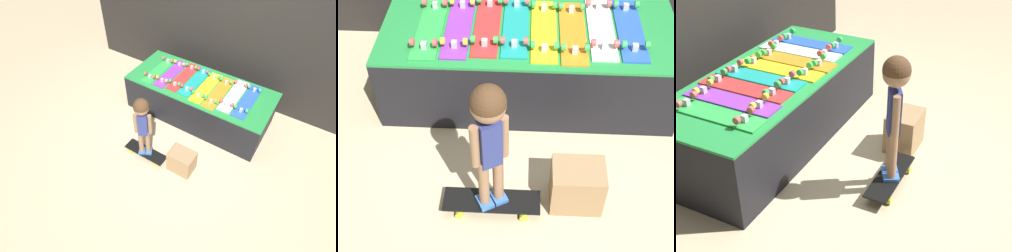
{
  "view_description": "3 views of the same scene",
  "coord_description": "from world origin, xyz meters",
  "views": [
    {
      "loc": [
        1.31,
        -2.3,
        3.08
      ],
      "look_at": [
        -0.07,
        -0.16,
        0.37
      ],
      "focal_mm": 28.0,
      "sensor_mm": 36.0,
      "label": 1
    },
    {
      "loc": [
        -0.03,
        -2.28,
        2.62
      ],
      "look_at": [
        -0.14,
        -0.15,
        0.39
      ],
      "focal_mm": 50.0,
      "sensor_mm": 36.0,
      "label": 2
    },
    {
      "loc": [
        -2.91,
        -1.49,
        2.28
      ],
      "look_at": [
        -0.16,
        -0.12,
        0.39
      ],
      "focal_mm": 50.0,
      "sensor_mm": 36.0,
      "label": 3
    }
  ],
  "objects": [
    {
      "name": "ground_plane",
      "position": [
        0.0,
        0.0,
        0.0
      ],
      "size": [
        16.0,
        16.0,
        0.0
      ],
      "primitive_type": "plane",
      "color": "beige"
    },
    {
      "name": "display_rack",
      "position": [
        0.0,
        0.64,
        0.3
      ],
      "size": [
        2.22,
        0.95,
        0.6
      ],
      "color": "black",
      "rests_on": "ground_plane"
    },
    {
      "name": "skateboard_green_on_rack",
      "position": [
        -0.74,
        0.61,
        0.62
      ],
      "size": [
        0.19,
        0.78,
        0.09
      ],
      "color": "green",
      "rests_on": "display_rack"
    },
    {
      "name": "skateboard_purple_on_rack",
      "position": [
        -0.53,
        0.64,
        0.62
      ],
      "size": [
        0.19,
        0.78,
        0.09
      ],
      "color": "purple",
      "rests_on": "display_rack"
    },
    {
      "name": "skateboard_red_on_rack",
      "position": [
        -0.32,
        0.67,
        0.62
      ],
      "size": [
        0.19,
        0.78,
        0.09
      ],
      "color": "red",
      "rests_on": "display_rack"
    },
    {
      "name": "skateboard_teal_on_rack",
      "position": [
        -0.11,
        0.67,
        0.62
      ],
      "size": [
        0.19,
        0.78,
        0.09
      ],
      "color": "teal",
      "rests_on": "display_rack"
    },
    {
      "name": "skateboard_yellow_on_rack",
      "position": [
        0.11,
        0.62,
        0.62
      ],
      "size": [
        0.19,
        0.78,
        0.09
      ],
      "color": "yellow",
      "rests_on": "display_rack"
    },
    {
      "name": "skateboard_orange_on_rack",
      "position": [
        0.32,
        0.61,
        0.62
      ],
      "size": [
        0.19,
        0.78,
        0.09
      ],
      "color": "orange",
      "rests_on": "display_rack"
    },
    {
      "name": "skateboard_white_on_rack",
      "position": [
        0.53,
        0.67,
        0.62
      ],
      "size": [
        0.19,
        0.78,
        0.09
      ],
      "color": "white",
      "rests_on": "display_rack"
    },
    {
      "name": "skateboard_blue_on_rack",
      "position": [
        0.74,
        0.66,
        0.62
      ],
      "size": [
        0.19,
        0.78,
        0.09
      ],
      "color": "blue",
      "rests_on": "display_rack"
    },
    {
      "name": "skateboard_on_floor",
      "position": [
        -0.21,
        -0.54,
        0.07
      ],
      "size": [
        0.63,
        0.19,
        0.09
      ],
      "color": "black",
      "rests_on": "ground_plane"
    },
    {
      "name": "child",
      "position": [
        -0.21,
        -0.54,
        0.77
      ],
      "size": [
        0.22,
        0.2,
        0.98
      ],
      "rotation": [
        0.0,
        0.0,
        0.5
      ],
      "color": "#3870C6",
      "rests_on": "skateboard_on_floor"
    },
    {
      "name": "storage_box",
      "position": [
        0.34,
        -0.45,
        0.17
      ],
      "size": [
        0.34,
        0.26,
        0.33
      ],
      "color": "#A37F56",
      "rests_on": "ground_plane"
    }
  ]
}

